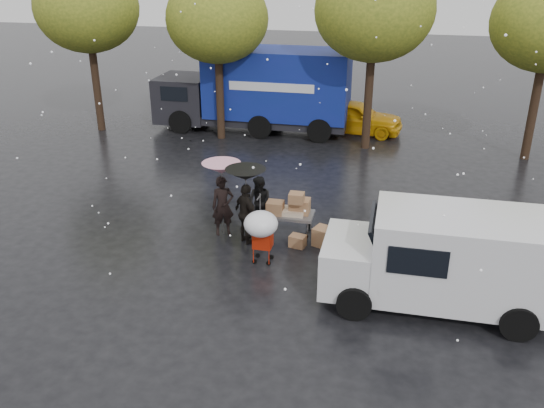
% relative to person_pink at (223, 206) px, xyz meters
% --- Properties ---
extents(ground, '(90.00, 90.00, 0.00)m').
position_rel_person_pink_xyz_m(ground, '(0.78, -1.46, -0.84)').
color(ground, black).
rests_on(ground, ground).
extents(person_pink, '(0.73, 0.63, 1.68)m').
position_rel_person_pink_xyz_m(person_pink, '(0.00, 0.00, 0.00)').
color(person_pink, black).
rests_on(person_pink, ground).
extents(person_middle, '(0.91, 0.81, 1.55)m').
position_rel_person_pink_xyz_m(person_middle, '(0.91, 0.54, -0.07)').
color(person_middle, black).
rests_on(person_middle, ground).
extents(person_black, '(1.00, 0.97, 1.68)m').
position_rel_person_pink_xyz_m(person_black, '(0.76, -0.35, 0.00)').
color(person_black, black).
rests_on(person_black, ground).
extents(umbrella_pink, '(1.04, 1.04, 2.10)m').
position_rel_person_pink_xyz_m(umbrella_pink, '(-0.00, 0.00, 1.10)').
color(umbrella_pink, '#4C4C4C').
rests_on(umbrella_pink, ground).
extents(umbrella_black, '(1.07, 1.07, 2.11)m').
position_rel_person_pink_xyz_m(umbrella_black, '(0.76, -0.35, 1.12)').
color(umbrella_black, '#4C4C4C').
rests_on(umbrella_black, ground).
extents(vendor_cart, '(1.52, 0.80, 1.27)m').
position_rel_person_pink_xyz_m(vendor_cart, '(1.76, 0.47, -0.12)').
color(vendor_cart, slate).
rests_on(vendor_cart, ground).
extents(shopping_cart, '(0.84, 0.84, 1.46)m').
position_rel_person_pink_xyz_m(shopping_cart, '(1.43, -1.44, 0.22)').
color(shopping_cart, '#B8200A').
rests_on(shopping_cart, ground).
extents(white_van, '(4.91, 2.18, 2.20)m').
position_rel_person_pink_xyz_m(white_van, '(5.71, -2.28, 0.32)').
color(white_van, silver).
rests_on(white_van, ground).
extents(blue_truck, '(8.30, 2.60, 3.50)m').
position_rel_person_pink_xyz_m(blue_truck, '(-1.45, 9.97, 0.92)').
color(blue_truck, navy).
rests_on(blue_truck, ground).
extents(box_ground_near, '(0.68, 0.62, 0.51)m').
position_rel_person_pink_xyz_m(box_ground_near, '(2.84, -0.08, -0.59)').
color(box_ground_near, brown).
rests_on(box_ground_near, ground).
extents(box_ground_far, '(0.47, 0.40, 0.32)m').
position_rel_person_pink_xyz_m(box_ground_far, '(2.15, -0.29, -0.68)').
color(box_ground_far, brown).
rests_on(box_ground_far, ground).
extents(yellow_taxi, '(4.32, 2.07, 1.42)m').
position_rel_person_pink_xyz_m(yellow_taxi, '(2.59, 10.48, -0.13)').
color(yellow_taxi, '#E3A00B').
rests_on(yellow_taxi, ground).
extents(tree_row, '(21.60, 4.40, 7.12)m').
position_rel_person_pink_xyz_m(tree_row, '(0.32, 8.54, 4.18)').
color(tree_row, black).
rests_on(tree_row, ground).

